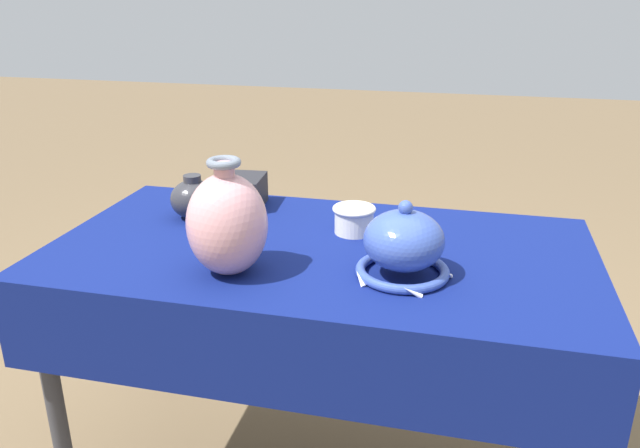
# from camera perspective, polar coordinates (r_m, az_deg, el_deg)

# --- Properties ---
(display_table) EXTENTS (1.32, 0.71, 0.71)m
(display_table) POSITION_cam_1_polar(r_m,az_deg,el_deg) (1.55, -0.13, -4.63)
(display_table) COLOR #38383D
(display_table) RESTS_ON ground_plane
(vase_tall_bulbous) EXTENTS (0.18, 0.18, 0.26)m
(vase_tall_bulbous) POSITION_cam_1_polar(r_m,az_deg,el_deg) (1.37, -8.49, 0.07)
(vase_tall_bulbous) COLOR #D19399
(vase_tall_bulbous) RESTS_ON display_table
(vase_dome_bell) EXTENTS (0.21, 0.22, 0.18)m
(vase_dome_bell) POSITION_cam_1_polar(r_m,az_deg,el_deg) (1.37, 7.65, -2.01)
(vase_dome_bell) COLOR #3851A8
(vase_dome_bell) RESTS_ON display_table
(mosaic_tile_box) EXTENTS (0.13, 0.15, 0.09)m
(mosaic_tile_box) POSITION_cam_1_polar(r_m,az_deg,el_deg) (1.81, -7.13, 2.95)
(mosaic_tile_box) COLOR #232328
(mosaic_tile_box) RESTS_ON display_table
(jar_round_charcoal) EXTENTS (0.13, 0.13, 0.12)m
(jar_round_charcoal) POSITION_cam_1_polar(r_m,az_deg,el_deg) (1.74, -11.48, 2.29)
(jar_round_charcoal) COLOR #2D2D33
(jar_round_charcoal) RESTS_ON display_table
(cup_wide_ivory) EXTENTS (0.11, 0.11, 0.07)m
(cup_wide_ivory) POSITION_cam_1_polar(r_m,az_deg,el_deg) (1.61, 3.13, 0.50)
(cup_wide_ivory) COLOR white
(cup_wide_ivory) RESTS_ON display_table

